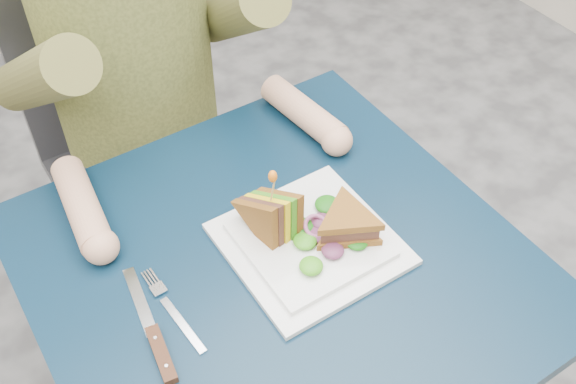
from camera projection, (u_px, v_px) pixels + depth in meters
table at (279, 291)px, 1.14m from camera, size 0.75×0.75×0.73m
chair at (133, 129)px, 1.60m from camera, size 0.42×0.40×0.93m
diner at (124, 11)px, 1.26m from camera, size 0.54×0.59×0.74m
plate at (310, 242)px, 1.10m from camera, size 0.26×0.26×0.02m
sandwich_flat at (347, 224)px, 1.08m from camera, size 0.17×0.17×0.05m
sandwich_upright at (274, 217)px, 1.08m from camera, size 0.08×0.14×0.14m
fork at (174, 312)px, 1.02m from camera, size 0.02×0.18×0.01m
knife at (157, 344)px, 0.97m from camera, size 0.05×0.22×0.02m
toothpick at (273, 189)px, 1.03m from camera, size 0.01×0.01×0.06m
toothpick_frill at (273, 176)px, 1.01m from camera, size 0.01×0.01×0.02m
lettuce_spill at (309, 229)px, 1.09m from camera, size 0.15×0.13×0.02m
onion_ring at (316, 226)px, 1.09m from camera, size 0.04×0.04×0.02m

